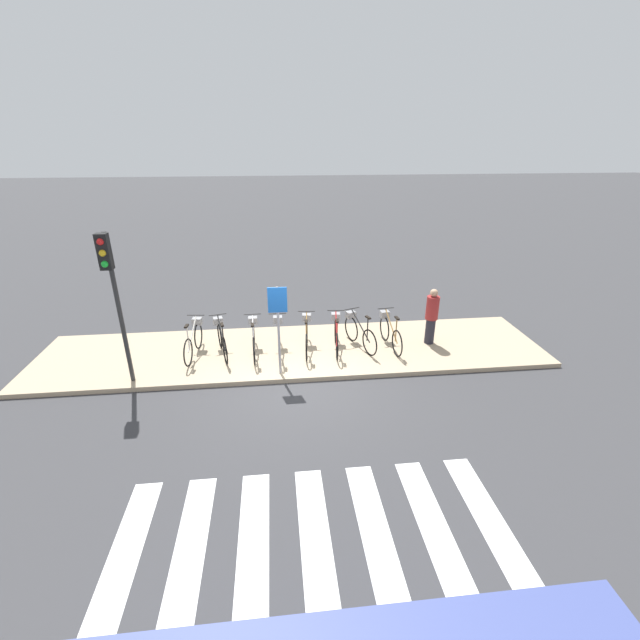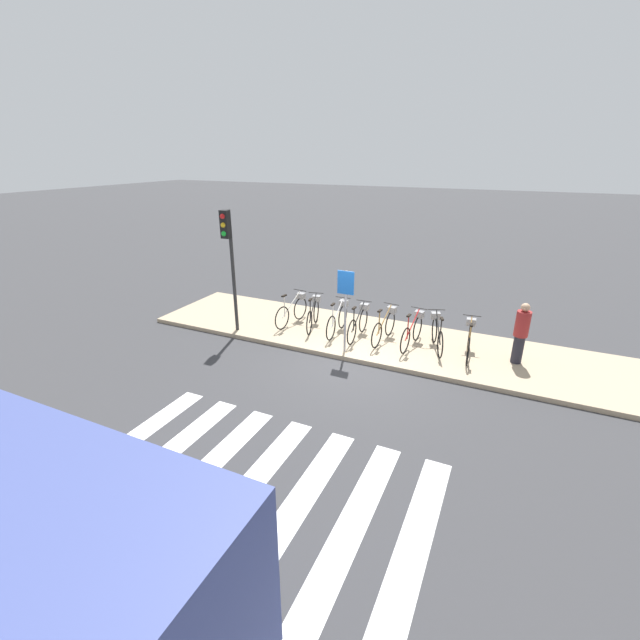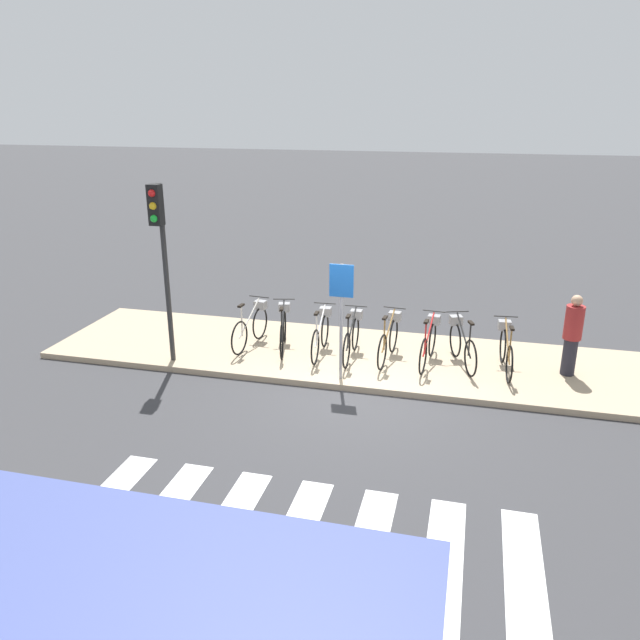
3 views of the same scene
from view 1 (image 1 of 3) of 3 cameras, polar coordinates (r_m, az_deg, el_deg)
ground_plane at (r=10.37m, az=-3.02°, el=-8.36°), size 120.00×120.00×0.00m
sidewalk at (r=11.68m, az=-3.48°, el=-4.15°), size 13.47×3.09×0.12m
parked_bicycle_0 at (r=11.64m, az=-16.46°, el=-2.44°), size 0.46×1.69×1.04m
parked_bicycle_1 at (r=11.51m, az=-13.01°, el=-2.35°), size 0.56×1.65×1.04m
parked_bicycle_2 at (r=11.35m, az=-8.84°, el=-2.37°), size 0.46×1.69×1.04m
parked_bicycle_3 at (r=11.31m, az=-5.54°, el=-2.28°), size 0.46×1.69×1.04m
parked_bicycle_4 at (r=11.41m, az=-1.79°, el=-1.95°), size 0.46×1.69×1.04m
parked_bicycle_5 at (r=11.47m, az=2.18°, el=-1.81°), size 0.46×1.69×1.04m
parked_bicycle_6 at (r=11.66m, az=5.16°, el=-1.46°), size 0.68×1.61×1.04m
parked_bicycle_7 at (r=11.77m, az=9.27°, el=-1.45°), size 0.46×1.69×1.04m
pedestrian at (r=12.04m, az=14.66°, el=0.60°), size 0.34×0.34×1.58m
traffic_light at (r=10.09m, az=-26.08°, el=4.89°), size 0.24×0.40×3.52m
sign_post at (r=9.87m, az=-5.61°, el=0.50°), size 0.44×0.07×2.21m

